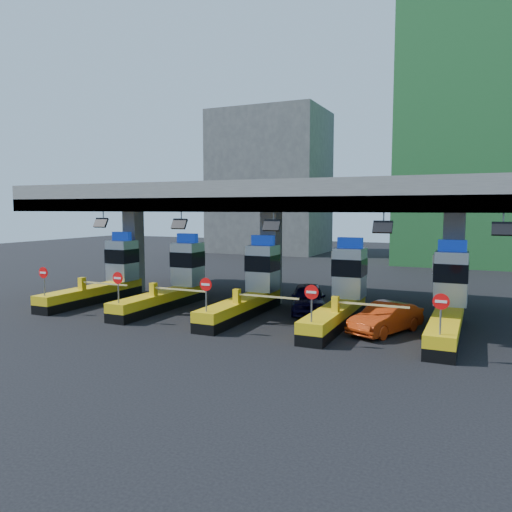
% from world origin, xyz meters
% --- Properties ---
extents(ground, '(120.00, 120.00, 0.00)m').
position_xyz_m(ground, '(0.00, 0.00, 0.00)').
color(ground, black).
rests_on(ground, ground).
extents(toll_canopy, '(28.00, 12.09, 7.00)m').
position_xyz_m(toll_canopy, '(0.00, 2.87, 6.13)').
color(toll_canopy, slate).
rests_on(toll_canopy, ground).
extents(toll_lane_far_left, '(4.43, 8.00, 4.16)m').
position_xyz_m(toll_lane_far_left, '(-10.00, 0.28, 1.40)').
color(toll_lane_far_left, black).
rests_on(toll_lane_far_left, ground).
extents(toll_lane_left, '(4.43, 8.00, 4.16)m').
position_xyz_m(toll_lane_left, '(-5.00, 0.28, 1.40)').
color(toll_lane_left, black).
rests_on(toll_lane_left, ground).
extents(toll_lane_center, '(4.43, 8.00, 4.16)m').
position_xyz_m(toll_lane_center, '(0.00, 0.28, 1.40)').
color(toll_lane_center, black).
rests_on(toll_lane_center, ground).
extents(toll_lane_right, '(4.43, 8.00, 4.16)m').
position_xyz_m(toll_lane_right, '(5.00, 0.28, 1.40)').
color(toll_lane_right, black).
rests_on(toll_lane_right, ground).
extents(toll_lane_far_right, '(4.43, 8.00, 4.16)m').
position_xyz_m(toll_lane_far_right, '(10.00, 0.28, 1.40)').
color(toll_lane_far_right, black).
rests_on(toll_lane_far_right, ground).
extents(bg_building_scaffold, '(18.00, 12.00, 28.00)m').
position_xyz_m(bg_building_scaffold, '(12.00, 32.00, 14.00)').
color(bg_building_scaffold, '#1E5926').
rests_on(bg_building_scaffold, ground).
extents(bg_building_concrete, '(14.00, 10.00, 18.00)m').
position_xyz_m(bg_building_concrete, '(-14.00, 36.00, 9.00)').
color(bg_building_concrete, '#4C4C49').
rests_on(bg_building_concrete, ground).
extents(van, '(3.21, 4.89, 1.55)m').
position_xyz_m(van, '(2.72, 1.82, 0.77)').
color(van, black).
rests_on(van, ground).
extents(red_car, '(2.99, 4.42, 1.38)m').
position_xyz_m(red_car, '(7.43, -1.19, 0.69)').
color(red_car, '#B1320D').
rests_on(red_car, ground).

